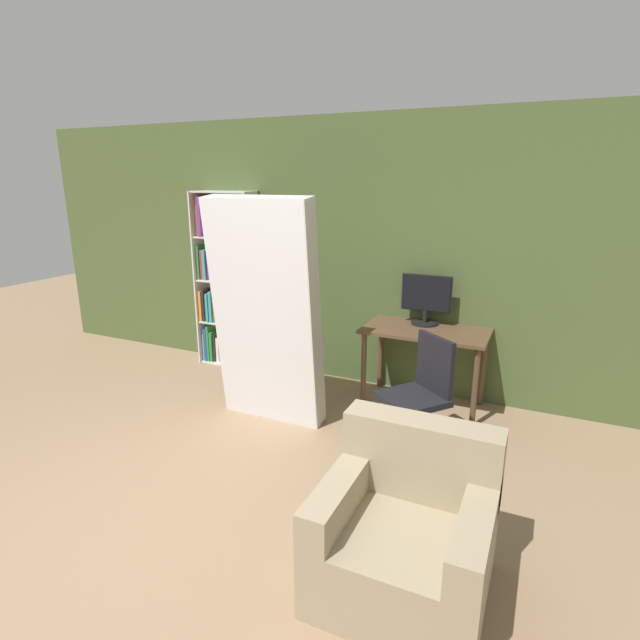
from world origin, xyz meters
TOP-DOWN VIEW (x-y plane):
  - ground_plane at (0.00, 0.00)m, footprint 16.00×16.00m
  - wall_back at (0.00, 3.06)m, footprint 8.00×0.06m
  - desk at (0.92, 2.72)m, footprint 1.13×0.62m
  - monitor at (0.87, 2.88)m, footprint 0.47×0.25m
  - office_chair at (1.09, 1.85)m, footprint 0.62×0.62m
  - bookshelf at (-1.48, 2.92)m, footprint 0.73×0.29m
  - mattress_near at (-0.25, 1.84)m, footprint 0.95×0.41m
  - armchair at (1.37, 0.51)m, footprint 0.85×0.80m

SIDE VIEW (x-z plane):
  - ground_plane at x=0.00m, z-range 0.00..0.00m
  - armchair at x=1.37m, z-range -0.11..0.74m
  - office_chair at x=1.09m, z-range -0.09..0.86m
  - desk at x=0.92m, z-range 0.27..1.03m
  - bookshelf at x=-1.48m, z-range -0.03..1.94m
  - mattress_near at x=-0.25m, z-range 0.00..1.97m
  - monitor at x=0.87m, z-range 0.78..1.25m
  - wall_back at x=0.00m, z-range 0.00..2.70m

